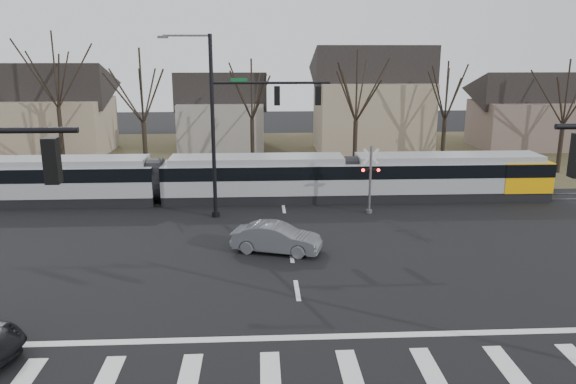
{
  "coord_description": "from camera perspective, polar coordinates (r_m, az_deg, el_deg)",
  "views": [
    {
      "loc": [
        -1.45,
        -18.76,
        9.33
      ],
      "look_at": [
        0.0,
        9.0,
        2.3
      ],
      "focal_mm": 35.0,
      "sensor_mm": 36.0,
      "label": 1
    }
  ],
  "objects": [
    {
      "name": "signal_pole_far",
      "position": [
        31.48,
        -4.75,
        7.52
      ],
      "size": [
        9.28,
        0.44,
        10.2
      ],
      "color": "black",
      "rests_on": "ground"
    },
    {
      "name": "house_d",
      "position": [
        59.72,
        22.48,
        7.99
      ],
      "size": [
        8.64,
        7.56,
        7.65
      ],
      "color": "brown",
      "rests_on": "ground"
    },
    {
      "name": "rail_crossing_signal",
      "position": [
        33.05,
        8.34,
        1.03
      ],
      "size": [
        1.08,
        0.36,
        4.0
      ],
      "color": "#59595B",
      "rests_on": "ground"
    },
    {
      "name": "house_b",
      "position": [
        55.13,
        -6.74,
        8.52
      ],
      "size": [
        8.64,
        7.56,
        7.65
      ],
      "color": "gray",
      "rests_on": "ground"
    },
    {
      "name": "sedan",
      "position": [
        26.68,
        -1.19,
        -4.7
      ],
      "size": [
        3.8,
        5.03,
        1.39
      ],
      "primitive_type": "imported",
      "rotation": [
        0.0,
        0.0,
        1.28
      ],
      "color": "#575A60",
      "rests_on": "ground"
    },
    {
      "name": "ground",
      "position": [
        21.0,
        1.31,
        -12.19
      ],
      "size": [
        140.0,
        140.0,
        0.0
      ],
      "primitive_type": "plane",
      "color": "black"
    },
    {
      "name": "tree_row",
      "position": [
        45.1,
        1.43,
        8.68
      ],
      "size": [
        59.2,
        7.2,
        10.0
      ],
      "color": "black",
      "rests_on": "ground"
    },
    {
      "name": "lane_dashes",
      "position": [
        36.02,
        -0.58,
        -0.81
      ],
      "size": [
        0.18,
        30.0,
        0.01
      ],
      "color": "silver",
      "rests_on": "ground"
    },
    {
      "name": "crosswalk",
      "position": [
        17.52,
        2.33,
        -17.98
      ],
      "size": [
        27.0,
        2.6,
        0.01
      ],
      "color": "silver",
      "rests_on": "ground"
    },
    {
      "name": "grass_verge",
      "position": [
        51.63,
        -1.34,
        3.79
      ],
      "size": [
        140.0,
        28.0,
        0.01
      ],
      "primitive_type": "cube",
      "color": "#38331E",
      "rests_on": "ground"
    },
    {
      "name": "tram",
      "position": [
        35.62,
        -3.43,
        1.57
      ],
      "size": [
        37.82,
        2.81,
        2.87
      ],
      "color": "gray",
      "rests_on": "ground"
    },
    {
      "name": "house_c",
      "position": [
        52.96,
        8.52,
        9.61
      ],
      "size": [
        10.8,
        8.64,
        10.1
      ],
      "color": "gray",
      "rests_on": "ground"
    },
    {
      "name": "rail_pair",
      "position": [
        35.82,
        -0.57,
        -0.85
      ],
      "size": [
        90.0,
        1.52,
        0.06
      ],
      "color": "#59595E",
      "rests_on": "ground"
    },
    {
      "name": "house_a",
      "position": [
        56.14,
        -22.51,
        8.16
      ],
      "size": [
        9.72,
        8.64,
        8.6
      ],
      "color": "gray",
      "rests_on": "ground"
    },
    {
      "name": "stop_line",
      "position": [
        19.41,
        1.72,
        -14.53
      ],
      "size": [
        28.0,
        0.35,
        0.01
      ],
      "primitive_type": "cube",
      "color": "silver",
      "rests_on": "ground"
    }
  ]
}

